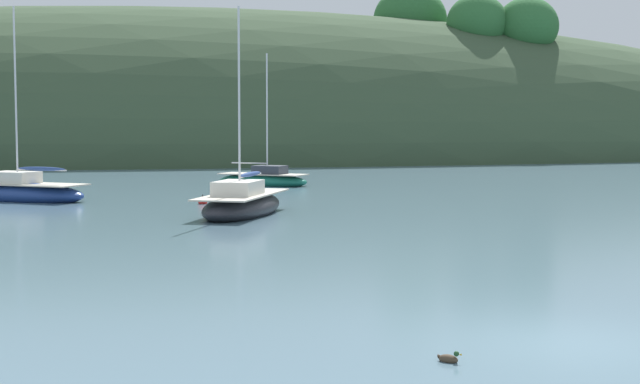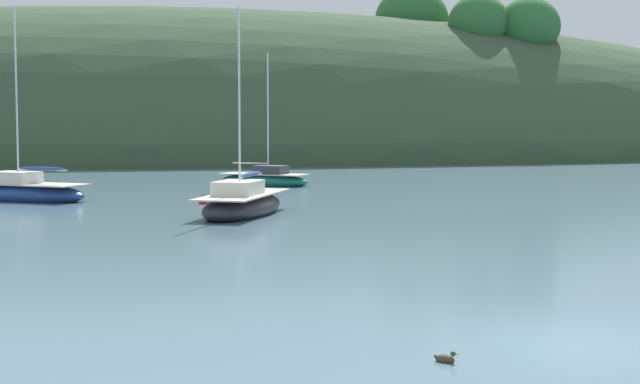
{
  "view_description": "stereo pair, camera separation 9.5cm",
  "coord_description": "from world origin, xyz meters",
  "px_view_note": "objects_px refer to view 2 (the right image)",
  "views": [
    {
      "loc": [
        -7.92,
        -15.66,
        4.0
      ],
      "look_at": [
        0.0,
        20.0,
        1.2
      ],
      "focal_mm": 54.61,
      "sensor_mm": 36.0,
      "label": 1
    },
    {
      "loc": [
        -7.83,
        -15.68,
        4.0
      ],
      "look_at": [
        0.0,
        20.0,
        1.2
      ],
      "focal_mm": 54.61,
      "sensor_mm": 36.0,
      "label": 2
    }
  ],
  "objects_px": {
    "sailboat_teal_outer": "(265,179)",
    "sailboat_black_sloop": "(24,192)",
    "mooring_buoy_channel": "(203,201)",
    "sailboat_white_near": "(242,204)",
    "duck_lone_left": "(445,359)"
  },
  "relations": [
    {
      "from": "sailboat_teal_outer",
      "to": "sailboat_black_sloop",
      "type": "bearing_deg",
      "value": -149.0
    },
    {
      "from": "mooring_buoy_channel",
      "to": "sailboat_white_near",
      "type": "bearing_deg",
      "value": -78.96
    },
    {
      "from": "sailboat_white_near",
      "to": "sailboat_teal_outer",
      "type": "xyz_separation_m",
      "value": [
        3.68,
        17.12,
        -0.07
      ]
    },
    {
      "from": "sailboat_white_near",
      "to": "mooring_buoy_channel",
      "type": "xyz_separation_m",
      "value": [
        -1.07,
        5.5,
        -0.31
      ]
    },
    {
      "from": "sailboat_teal_outer",
      "to": "mooring_buoy_channel",
      "type": "height_order",
      "value": "sailboat_teal_outer"
    },
    {
      "from": "sailboat_white_near",
      "to": "duck_lone_left",
      "type": "relative_size",
      "value": 23.7
    },
    {
      "from": "sailboat_teal_outer",
      "to": "sailboat_white_near",
      "type": "bearing_deg",
      "value": -102.12
    },
    {
      "from": "sailboat_teal_outer",
      "to": "duck_lone_left",
      "type": "distance_m",
      "value": 42.01
    },
    {
      "from": "sailboat_black_sloop",
      "to": "duck_lone_left",
      "type": "distance_m",
      "value": 35.26
    },
    {
      "from": "sailboat_white_near",
      "to": "sailboat_black_sloop",
      "type": "bearing_deg",
      "value": 135.33
    },
    {
      "from": "sailboat_black_sloop",
      "to": "sailboat_teal_outer",
      "type": "relative_size",
      "value": 1.2
    },
    {
      "from": "sailboat_black_sloop",
      "to": "sailboat_teal_outer",
      "type": "bearing_deg",
      "value": 31.0
    },
    {
      "from": "sailboat_black_sloop",
      "to": "duck_lone_left",
      "type": "relative_size",
      "value": 25.96
    },
    {
      "from": "sailboat_black_sloop",
      "to": "duck_lone_left",
      "type": "xyz_separation_m",
      "value": [
        9.34,
        -34.0,
        -0.37
      ]
    },
    {
      "from": "duck_lone_left",
      "to": "sailboat_teal_outer",
      "type": "bearing_deg",
      "value": 84.92
    }
  ]
}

